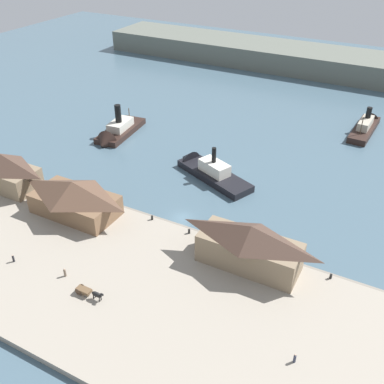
{
  "coord_description": "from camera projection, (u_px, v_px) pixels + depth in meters",
  "views": [
    {
      "loc": [
        37.32,
        -65.3,
        54.62
      ],
      "look_at": [
        -1.31,
        7.0,
        2.0
      ],
      "focal_mm": 41.74,
      "sensor_mm": 36.0,
      "label": 1
    }
  ],
  "objects": [
    {
      "name": "ferry_outer_harbor",
      "position": [
        116.0,
        133.0,
        124.44
      ],
      "size": [
        8.66,
        20.02,
        11.0
      ],
      "color": "black",
      "rests_on": "ground"
    },
    {
      "name": "horse_cart",
      "position": [
        89.0,
        292.0,
        71.98
      ],
      "size": [
        5.5,
        1.35,
        1.87
      ],
      "color": "brown",
      "rests_on": "quay_promenade"
    },
    {
      "name": "quay_promenade",
      "position": [
        119.0,
        282.0,
        76.12
      ],
      "size": [
        110.0,
        36.0,
        1.2
      ],
      "primitive_type": "cube",
      "color": "#9E9384",
      "rests_on": "ground"
    },
    {
      "name": "pedestrian_at_waters_edge",
      "position": [
        295.0,
        358.0,
        61.66
      ],
      "size": [
        0.39,
        0.39,
        1.56
      ],
      "color": "#33384C",
      "rests_on": "quay_promenade"
    },
    {
      "name": "ground_plane",
      "position": [
        182.0,
        218.0,
        92.77
      ],
      "size": [
        320.0,
        320.0,
        0.0
      ],
      "primitive_type": "plane",
      "color": "#476070"
    },
    {
      "name": "far_headland",
      "position": [
        320.0,
        62.0,
        172.25
      ],
      "size": [
        180.0,
        24.0,
        8.0
      ],
      "primitive_type": "cube",
      "color": "#60665B",
      "rests_on": "ground"
    },
    {
      "name": "mooring_post_west",
      "position": [
        331.0,
        276.0,
        75.72
      ],
      "size": [
        0.44,
        0.44,
        0.9
      ],
      "primitive_type": "cylinder",
      "color": "black",
      "rests_on": "quay_promenade"
    },
    {
      "name": "ferry_shed_customs_shed",
      "position": [
        250.0,
        246.0,
        76.63
      ],
      "size": [
        18.06,
        7.45,
        8.38
      ],
      "color": "#847056",
      "rests_on": "quay_promenade"
    },
    {
      "name": "ferry_near_quay",
      "position": [
        366.0,
        125.0,
        128.62
      ],
      "size": [
        5.99,
        20.91,
        8.4
      ],
      "color": "black",
      "rests_on": "ground"
    },
    {
      "name": "pedestrian_near_west_shed",
      "position": [
        65.0,
        273.0,
        76.03
      ],
      "size": [
        0.41,
        0.41,
        1.66
      ],
      "color": "#6B5B4C",
      "rests_on": "quay_promenade"
    },
    {
      "name": "pedestrian_standing_center",
      "position": [
        13.0,
        259.0,
        79.17
      ],
      "size": [
        0.38,
        0.38,
        1.52
      ],
      "color": "#232328",
      "rests_on": "quay_promenade"
    },
    {
      "name": "mooring_post_center_west",
      "position": [
        189.0,
        231.0,
        86.19
      ],
      "size": [
        0.44,
        0.44,
        0.9
      ],
      "primitive_type": "cylinder",
      "color": "black",
      "rests_on": "quay_promenade"
    },
    {
      "name": "mooring_post_east",
      "position": [
        152.0,
        218.0,
        89.96
      ],
      "size": [
        0.44,
        0.44,
        0.9
      ],
      "primitive_type": "cylinder",
      "color": "black",
      "rests_on": "quay_promenade"
    },
    {
      "name": "ferry_shed_central_terminal",
      "position": [
        3.0,
        169.0,
        99.01
      ],
      "size": [
        16.45,
        7.98,
        8.16
      ],
      "color": "#847056",
      "rests_on": "quay_promenade"
    },
    {
      "name": "ferry_shed_west_terminal",
      "position": [
        74.0,
        197.0,
        90.19
      ],
      "size": [
        17.78,
        9.56,
        7.47
      ],
      "color": "brown",
      "rests_on": "quay_promenade"
    },
    {
      "name": "seawall_edge",
      "position": [
        173.0,
        225.0,
        89.83
      ],
      "size": [
        110.0,
        0.8,
        1.0
      ],
      "primitive_type": "cube",
      "color": "gray",
      "rests_on": "ground"
    },
    {
      "name": "ferry_approaching_east",
      "position": [
        206.0,
        169.0,
        107.25
      ],
      "size": [
        22.96,
        14.08,
        9.97
      ],
      "color": "black",
      "rests_on": "ground"
    }
  ]
}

